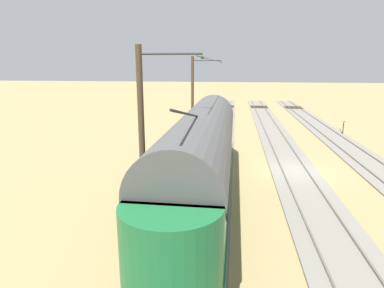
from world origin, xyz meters
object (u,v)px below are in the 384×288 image
Objects in this scene: catenary_pole_foreground at (193,92)px; catenary_pole_mid_near at (143,122)px; vintage_streetcar at (203,153)px; switch_stand at (343,127)px.

catenary_pole_mid_near is at bearing 90.00° from catenary_pole_foreground.
vintage_streetcar is at bearing 98.84° from catenary_pole_foreground.
vintage_streetcar is 17.40m from catenary_pole_foreground.
catenary_pole_mid_near is (2.67, 0.48, 1.45)m from vintage_streetcar.
switch_stand is at bearing 176.53° from catenary_pole_foreground.
vintage_streetcar is 14.12× the size of switch_stand.
vintage_streetcar is 3.07m from catenary_pole_mid_near.
switch_stand is at bearing -124.87° from vintage_streetcar.
catenary_pole_foreground is 1.00× the size of catenary_pole_mid_near.
catenary_pole_foreground is at bearing -90.00° from catenary_pole_mid_near.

